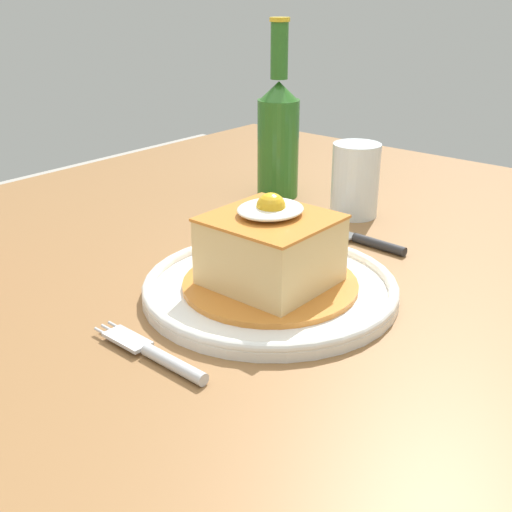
% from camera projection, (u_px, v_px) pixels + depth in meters
% --- Properties ---
extents(dining_table, '(1.40, 1.07, 0.76)m').
position_uv_depth(dining_table, '(215.00, 352.00, 0.76)').
color(dining_table, olive).
rests_on(dining_table, ground_plane).
extents(main_plate, '(0.27, 0.27, 0.02)m').
position_uv_depth(main_plate, '(270.00, 287.00, 0.69)').
color(main_plate, white).
rests_on(main_plate, dining_table).
extents(sandwich_meal, '(0.19, 0.19, 0.11)m').
position_uv_depth(sandwich_meal, '(270.00, 253.00, 0.68)').
color(sandwich_meal, orange).
rests_on(sandwich_meal, main_plate).
extents(fork, '(0.02, 0.14, 0.01)m').
position_uv_depth(fork, '(158.00, 356.00, 0.57)').
color(fork, silver).
rests_on(fork, dining_table).
extents(knife, '(0.02, 0.17, 0.01)m').
position_uv_depth(knife, '(363.00, 240.00, 0.83)').
color(knife, '#262628').
rests_on(knife, dining_table).
extents(beer_bottle_green, '(0.06, 0.06, 0.27)m').
position_uv_depth(beer_bottle_green, '(278.00, 133.00, 0.98)').
color(beer_bottle_green, '#2D6B23').
rests_on(beer_bottle_green, dining_table).
extents(drinking_glass, '(0.07, 0.07, 0.10)m').
position_uv_depth(drinking_glass, '(354.00, 185.00, 0.92)').
color(drinking_glass, silver).
rests_on(drinking_glass, dining_table).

